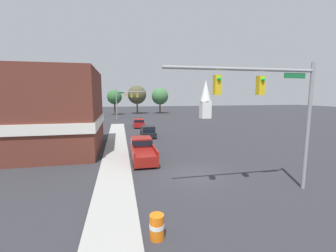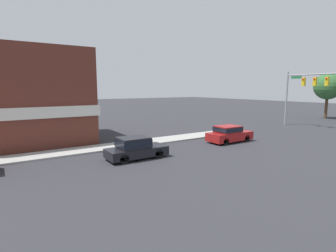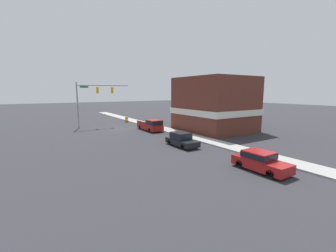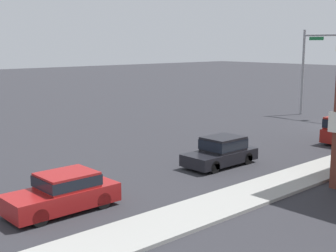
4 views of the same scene
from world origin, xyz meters
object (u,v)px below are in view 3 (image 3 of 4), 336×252
at_px(pickup_truck_parked, 151,125).
at_px(construction_barrel, 127,120).
at_px(car_second_ahead, 260,161).
at_px(car_lead, 181,139).

xyz_separation_m(pickup_truck_parked, construction_barrel, (-0.59, -11.68, -0.37)).
bearing_deg(car_second_ahead, car_lead, -87.16).
bearing_deg(construction_barrel, car_lead, 83.73).
bearing_deg(car_lead, car_second_ahead, 92.84).
bearing_deg(pickup_truck_parked, construction_barrel, -92.88).
bearing_deg(construction_barrel, car_second_ahead, 86.50).
distance_m(car_lead, pickup_truck_parked, 10.90).
relative_size(pickup_truck_parked, construction_barrel, 5.29).
distance_m(car_second_ahead, construction_barrel, 32.30).
relative_size(car_lead, construction_barrel, 4.16).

